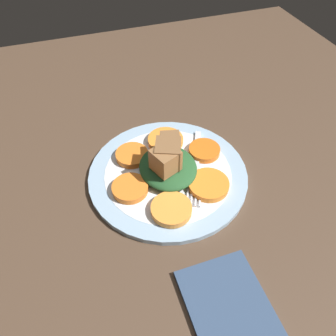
% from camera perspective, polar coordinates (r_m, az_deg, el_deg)
% --- Properties ---
extents(table_slab, '(1.20, 1.20, 0.02)m').
position_cam_1_polar(table_slab, '(0.59, 0.00, -2.05)').
color(table_slab, '#4C3828').
rests_on(table_slab, ground).
extents(plate, '(0.28, 0.28, 0.01)m').
position_cam_1_polar(plate, '(0.58, 0.00, -1.07)').
color(plate, '#99B7D1').
rests_on(plate, table_slab).
extents(carrot_slice_0, '(0.07, 0.07, 0.01)m').
position_cam_1_polar(carrot_slice_0, '(0.62, -0.43, 4.82)').
color(carrot_slice_0, orange).
rests_on(carrot_slice_0, plate).
extents(carrot_slice_1, '(0.06, 0.06, 0.01)m').
position_cam_1_polar(carrot_slice_1, '(0.60, -6.28, 2.25)').
color(carrot_slice_1, orange).
rests_on(carrot_slice_1, plate).
extents(carrot_slice_2, '(0.06, 0.06, 0.01)m').
position_cam_1_polar(carrot_slice_2, '(0.55, -6.63, -3.51)').
color(carrot_slice_2, orange).
rests_on(carrot_slice_2, plate).
extents(carrot_slice_3, '(0.07, 0.07, 0.01)m').
position_cam_1_polar(carrot_slice_3, '(0.52, 0.59, -7.18)').
color(carrot_slice_3, orange).
rests_on(carrot_slice_3, plate).
extents(carrot_slice_4, '(0.07, 0.07, 0.01)m').
position_cam_1_polar(carrot_slice_4, '(0.55, 7.08, -2.90)').
color(carrot_slice_4, orange).
rests_on(carrot_slice_4, plate).
extents(carrot_slice_5, '(0.06, 0.06, 0.01)m').
position_cam_1_polar(carrot_slice_5, '(0.61, 6.35, 3.05)').
color(carrot_slice_5, orange).
rests_on(carrot_slice_5, plate).
extents(center_pile, '(0.11, 0.10, 0.07)m').
position_cam_1_polar(center_pile, '(0.56, -0.00, 1.05)').
color(center_pile, '#235128').
rests_on(center_pile, plate).
extents(fork, '(0.17, 0.09, 0.00)m').
position_cam_1_polar(fork, '(0.58, 4.87, 0.14)').
color(fork, silver).
rests_on(fork, plate).
extents(napkin, '(0.17, 0.10, 0.01)m').
position_cam_1_polar(napkin, '(0.46, 11.65, -24.91)').
color(napkin, '#334766').
rests_on(napkin, table_slab).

